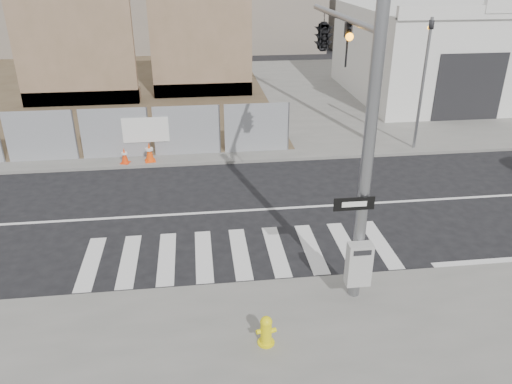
{
  "coord_description": "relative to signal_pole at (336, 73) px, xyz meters",
  "views": [
    {
      "loc": [
        -1.01,
        -14.13,
        7.43
      ],
      "look_at": [
        0.56,
        -1.58,
        1.4
      ],
      "focal_mm": 35.0,
      "sensor_mm": 36.0,
      "label": 1
    }
  ],
  "objects": [
    {
      "name": "far_signal_pole",
      "position": [
        5.51,
        6.65,
        -1.3
      ],
      "size": [
        0.16,
        0.2,
        5.6
      ],
      "color": "gray",
      "rests_on": "sidewalk_far"
    },
    {
      "name": "concrete_wall_right",
      "position": [
        -2.99,
        16.13,
        -1.4
      ],
      "size": [
        5.5,
        1.3,
        8.0
      ],
      "color": "#7C634A",
      "rests_on": "sidewalk_far"
    },
    {
      "name": "traffic_cone_c",
      "position": [
        -6.32,
        6.36,
        -4.36
      ],
      "size": [
        0.4,
        0.4,
        0.62
      ],
      "rotation": [
        0.0,
        0.0,
        -0.27
      ],
      "color": "#F23C0C",
      "rests_on": "sidewalk_far"
    },
    {
      "name": "auto_shop",
      "position": [
        11.5,
        15.01,
        -2.25
      ],
      "size": [
        12.0,
        10.2,
        5.95
      ],
      "color": "silver",
      "rests_on": "sidewalk_far"
    },
    {
      "name": "sidewalk_far",
      "position": [
        -2.49,
        16.05,
        -4.72
      ],
      "size": [
        50.0,
        20.0,
        0.12
      ],
      "primitive_type": "cube",
      "color": "slate",
      "rests_on": "ground"
    },
    {
      "name": "signal_pole",
      "position": [
        0.0,
        0.0,
        0.0
      ],
      "size": [
        0.96,
        5.87,
        7.0
      ],
      "color": "gray",
      "rests_on": "sidewalk_near"
    },
    {
      "name": "utility_pole_right",
      "position": [
        4.01,
        7.55,
        0.42
      ],
      "size": [
        1.6,
        0.28,
        10.0
      ],
      "color": "#4C3523",
      "rests_on": "sidewalk_far"
    },
    {
      "name": "fire_hydrant",
      "position": [
        -2.31,
        -4.16,
        -4.33
      ],
      "size": [
        0.44,
        0.44,
        0.68
      ],
      "rotation": [
        0.0,
        0.0,
        0.29
      ],
      "color": "yellow",
      "rests_on": "sidewalk_near"
    },
    {
      "name": "ground",
      "position": [
        -2.49,
        2.05,
        -4.78
      ],
      "size": [
        100.0,
        100.0,
        0.0
      ],
      "primitive_type": "plane",
      "color": "black",
      "rests_on": "ground"
    },
    {
      "name": "traffic_cone_d",
      "position": [
        -5.37,
        6.44,
        -4.28
      ],
      "size": [
        0.45,
        0.45,
        0.77
      ],
      "rotation": [
        0.0,
        0.0,
        0.16
      ],
      "color": "#F94B0D",
      "rests_on": "sidewalk_far"
    },
    {
      "name": "concrete_wall_left",
      "position": [
        -9.49,
        15.13,
        -1.4
      ],
      "size": [
        6.0,
        1.3,
        8.0
      ],
      "color": "#7C634A",
      "rests_on": "sidewalk_far"
    }
  ]
}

